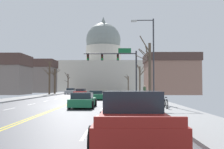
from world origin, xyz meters
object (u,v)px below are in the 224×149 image
(sedan_near_01, at_px, (121,97))
(sedan_near_02, at_px, (83,101))
(signal_gantry, at_px, (118,62))
(street_lamp_right, at_px, (151,53))
(pedestrian_00, at_px, (145,92))
(bicycle_parked, at_px, (165,103))
(pickup_truck_near_04, at_px, (133,120))
(sedan_oncoming_01, at_px, (71,91))
(sedan_oncoming_00, at_px, (80,92))
(sedan_near_00, at_px, (96,95))
(sedan_near_03, at_px, (128,106))

(sedan_near_01, relative_size, sedan_near_02, 1.04)
(signal_gantry, distance_m, street_lamp_right, 14.01)
(pedestrian_00, relative_size, bicycle_parked, 0.96)
(signal_gantry, height_order, pickup_truck_near_04, signal_gantry)
(pickup_truck_near_04, distance_m, sedan_oncoming_01, 49.59)
(sedan_near_01, xyz_separation_m, sedan_oncoming_00, (-6.97, 19.78, 0.02))
(signal_gantry, height_order, pedestrian_00, signal_gantry)
(sedan_near_02, bearing_deg, sedan_near_00, 89.56)
(street_lamp_right, xyz_separation_m, sedan_near_00, (-5.89, 8.86, -4.36))
(street_lamp_right, relative_size, sedan_oncoming_00, 1.76)
(sedan_oncoming_00, bearing_deg, pedestrian_00, -57.85)
(sedan_oncoming_00, bearing_deg, pickup_truck_near_04, -79.92)
(sedan_oncoming_00, bearing_deg, sedan_near_03, -77.40)
(pickup_truck_near_04, bearing_deg, sedan_near_01, 90.03)
(sedan_near_03, xyz_separation_m, sedan_oncoming_01, (-10.58, 41.33, 0.00))
(pedestrian_00, xyz_separation_m, bicycle_parked, (0.14, -12.52, -0.60))
(sedan_near_01, xyz_separation_m, pedestrian_00, (2.93, 4.03, 0.50))
(sedan_near_02, xyz_separation_m, pedestrian_00, (6.11, 10.51, 0.52))
(sedan_oncoming_00, relative_size, bicycle_parked, 2.60)
(sedan_near_01, height_order, sedan_near_02, sedan_near_01)
(pickup_truck_near_04, bearing_deg, sedan_oncoming_01, 102.10)
(signal_gantry, xyz_separation_m, sedan_oncoming_01, (-10.11, 17.92, -4.76))
(sedan_near_01, xyz_separation_m, sedan_near_03, (0.20, -12.31, 0.01))
(street_lamp_right, distance_m, pedestrian_00, 7.63)
(sedan_near_01, bearing_deg, bicycle_parked, -70.10)
(sedan_oncoming_00, bearing_deg, sedan_near_00, -73.92)
(bicycle_parked, bearing_deg, sedan_oncoming_00, 109.55)
(sedan_near_00, distance_m, sedan_near_01, 7.02)
(sedan_near_00, bearing_deg, signal_gantry, 59.60)
(sedan_near_00, relative_size, pedestrian_00, 2.73)
(sedan_near_02, relative_size, pedestrian_00, 2.54)
(sedan_near_02, height_order, sedan_oncoming_00, sedan_oncoming_00)
(signal_gantry, distance_m, sedan_oncoming_00, 11.96)
(street_lamp_right, bearing_deg, bicycle_parked, -87.47)
(street_lamp_right, bearing_deg, sedan_near_03, -104.97)
(sedan_near_03, bearing_deg, sedan_near_02, 120.10)
(pedestrian_00, bearing_deg, signal_gantry, 114.35)
(street_lamp_right, distance_m, sedan_oncoming_00, 24.76)
(sedan_oncoming_01, bearing_deg, sedan_near_02, -78.53)
(sedan_near_01, height_order, pickup_truck_near_04, pickup_truck_near_04)
(street_lamp_right, height_order, sedan_oncoming_00, street_lamp_right)
(pedestrian_00, bearing_deg, sedan_near_03, -99.47)
(sedan_oncoming_00, bearing_deg, sedan_near_01, -70.59)
(signal_gantry, relative_size, sedan_near_03, 1.81)
(pickup_truck_near_04, bearing_deg, signal_gantry, 90.52)
(sedan_near_00, distance_m, pickup_truck_near_04, 25.96)
(sedan_near_03, height_order, sedan_oncoming_00, sedan_oncoming_00)
(signal_gantry, bearing_deg, street_lamp_right, -77.30)
(sedan_near_00, distance_m, pedestrian_00, 6.45)
(signal_gantry, height_order, sedan_near_00, signal_gantry)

